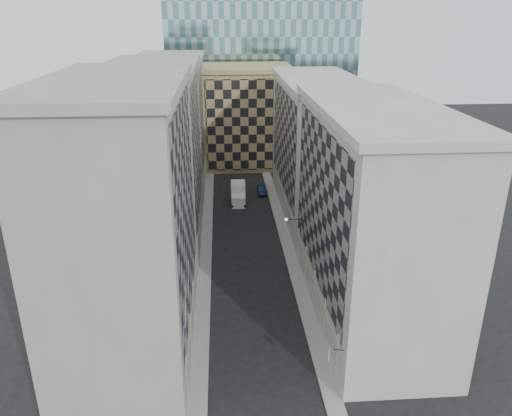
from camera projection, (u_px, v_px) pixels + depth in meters
name	position (u px, v px, depth m)	size (l,w,h in m)	color
sidewalk_west	(206.00, 247.00, 63.93)	(1.50, 100.00, 0.15)	gray
sidewalk_east	(287.00, 245.00, 64.61)	(1.50, 100.00, 0.15)	gray
bldg_left_a	(128.00, 223.00, 41.61)	(10.80, 22.80, 23.70)	gray
bldg_left_b	(158.00, 157.00, 62.19)	(10.80, 22.80, 22.70)	#9A978F
bldg_left_c	(173.00, 124.00, 82.77)	(10.80, 22.80, 21.70)	gray
bldg_right_a	(369.00, 214.00, 47.29)	(10.80, 26.80, 20.70)	#ABA89D
bldg_right_b	(317.00, 147.00, 72.50)	(10.80, 28.80, 19.70)	#ABA89D
tan_block	(246.00, 116.00, 96.08)	(16.80, 14.80, 18.80)	tan
church_tower	(233.00, 18.00, 102.56)	(7.20, 7.20, 51.50)	#302A26
flagpoles_left	(187.00, 292.00, 38.71)	(0.10, 6.33, 2.33)	gray
bracket_lamp	(288.00, 219.00, 56.73)	(1.98, 0.36, 0.36)	black
box_truck	(238.00, 194.00, 78.66)	(2.36, 5.54, 3.01)	white
dark_car	(262.00, 190.00, 82.57)	(1.30, 3.73, 1.23)	#101E3D
shop_sign	(330.00, 354.00, 38.17)	(1.23, 0.71, 0.80)	black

